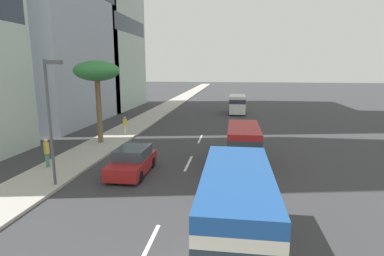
% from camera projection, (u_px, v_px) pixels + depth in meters
% --- Properties ---
extents(ground_plane, '(198.00, 198.00, 0.00)m').
position_uv_depth(ground_plane, '(209.00, 120.00, 36.70)').
color(ground_plane, '#38383A').
extents(sidewalk_right, '(162.00, 3.30, 0.15)m').
position_uv_depth(sidewalk_right, '(147.00, 118.00, 37.69)').
color(sidewalk_right, '#B2ADA3').
rests_on(sidewalk_right, ground_plane).
extents(lane_stripe_near, '(3.20, 0.16, 0.01)m').
position_uv_depth(lane_stripe_near, '(148.00, 248.00, 10.70)').
color(lane_stripe_near, silver).
rests_on(lane_stripe_near, ground_plane).
extents(lane_stripe_mid, '(3.20, 0.16, 0.01)m').
position_uv_depth(lane_stripe_mid, '(188.00, 163.00, 20.17)').
color(lane_stripe_mid, silver).
rests_on(lane_stripe_mid, ground_plane).
extents(lane_stripe_far, '(3.20, 0.16, 0.01)m').
position_uv_depth(lane_stripe_far, '(200.00, 139.00, 27.07)').
color(lane_stripe_far, silver).
rests_on(lane_stripe_far, ground_plane).
extents(van_lead, '(4.90, 2.23, 2.48)m').
position_uv_depth(van_lead, '(237.00, 103.00, 41.68)').
color(van_lead, white).
rests_on(van_lead, ground_plane).
extents(minibus_second, '(6.14, 2.29, 3.01)m').
position_uv_depth(minibus_second, '(236.00, 213.00, 9.74)').
color(minibus_second, silver).
rests_on(minibus_second, ground_plane).
extents(car_third, '(4.25, 1.96, 1.53)m').
position_uv_depth(car_third, '(132.00, 161.00, 18.18)').
color(car_third, '#A51E1E').
rests_on(car_third, ground_plane).
extents(van_fourth, '(5.22, 2.10, 2.50)m').
position_uv_depth(van_fourth, '(243.00, 143.00, 19.72)').
color(van_fourth, '#A51E1E').
rests_on(van_fourth, ground_plane).
extents(pedestrian_near_lamp, '(0.36, 0.39, 1.65)m').
position_uv_depth(pedestrian_near_lamp, '(125.00, 125.00, 28.05)').
color(pedestrian_near_lamp, beige).
rests_on(pedestrian_near_lamp, sidewalk_right).
extents(pedestrian_mid_block, '(0.37, 0.39, 1.78)m').
position_uv_depth(pedestrian_mid_block, '(47.00, 151.00, 18.79)').
color(pedestrian_mid_block, '#4C8C66').
rests_on(pedestrian_mid_block, sidewalk_right).
extents(palm_tree, '(3.53, 3.53, 6.55)m').
position_uv_depth(palm_tree, '(97.00, 72.00, 24.21)').
color(palm_tree, brown).
rests_on(palm_tree, sidewalk_right).
extents(street_lamp, '(0.24, 0.97, 6.40)m').
position_uv_depth(street_lamp, '(51.00, 109.00, 15.39)').
color(street_lamp, '#4C4C51').
rests_on(street_lamp, sidewalk_right).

